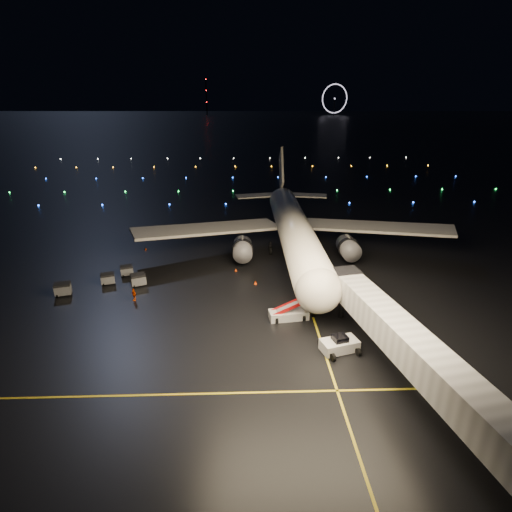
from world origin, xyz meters
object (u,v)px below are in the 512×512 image
at_px(baggage_cart_2, 127,271).
at_px(baggage_cart_3, 63,289).
at_px(crew_c, 134,295).
at_px(baggage_cart_1, 108,279).
at_px(pushback_tug, 340,343).
at_px(baggage_cart_0, 138,280).
at_px(airliner, 293,207).
at_px(belt_loader, 289,306).

height_order(baggage_cart_2, baggage_cart_3, baggage_cart_3).
distance_m(crew_c, baggage_cart_1, 7.50).
height_order(pushback_tug, baggage_cart_0, pushback_tug).
distance_m(pushback_tug, baggage_cart_3, 38.13).
relative_size(airliner, baggage_cart_1, 29.17).
bearing_deg(pushback_tug, baggage_cart_3, 141.42).
relative_size(airliner, baggage_cart_0, 26.71).
distance_m(pushback_tug, crew_c, 27.97).
bearing_deg(baggage_cart_1, baggage_cart_3, -165.08).
distance_m(crew_c, baggage_cart_2, 9.05).
relative_size(airliner, crew_c, 31.53).
xyz_separation_m(pushback_tug, baggage_cart_0, (-25.58, 17.27, -0.06)).
distance_m(airliner, baggage_cart_1, 32.47).
height_order(pushback_tug, baggage_cart_3, pushback_tug).
relative_size(pushback_tug, baggage_cart_3, 1.89).
distance_m(baggage_cart_2, baggage_cart_3, 9.55).
bearing_deg(airliner, belt_loader, -97.30).
bearing_deg(baggage_cart_3, belt_loader, -29.62).
distance_m(airliner, pushback_tug, 32.25).
bearing_deg(crew_c, airliner, 84.01).
bearing_deg(baggage_cart_0, baggage_cart_1, 148.78).
xyz_separation_m(baggage_cart_1, baggage_cart_2, (1.95, 3.02, -0.03)).
distance_m(airliner, baggage_cart_0, 28.80).
height_order(airliner, baggage_cart_1, airliner).
relative_size(belt_loader, baggage_cart_0, 3.39).
relative_size(baggage_cart_1, baggage_cart_2, 1.04).
bearing_deg(belt_loader, crew_c, 157.30).
relative_size(pushback_tug, baggage_cart_2, 2.17).
distance_m(baggage_cart_0, baggage_cart_1, 4.65).
xyz_separation_m(airliner, baggage_cart_0, (-24.07, -14.20, -6.98)).
relative_size(belt_loader, baggage_cart_1, 3.70).
bearing_deg(baggage_cart_3, airliner, 10.79).
bearing_deg(baggage_cart_3, baggage_cart_0, 0.05).
relative_size(crew_c, baggage_cart_1, 0.93).
bearing_deg(baggage_cart_3, pushback_tug, -38.25).
distance_m(belt_loader, baggage_cart_0, 23.27).
bearing_deg(baggage_cart_0, belt_loader, -49.06).
bearing_deg(baggage_cart_2, baggage_cart_0, -73.21).
xyz_separation_m(baggage_cart_1, baggage_cart_3, (-5.09, -3.43, 0.08)).
xyz_separation_m(belt_loader, baggage_cart_3, (-30.57, 7.47, -0.82)).
relative_size(pushback_tug, baggage_cart_1, 2.08).
bearing_deg(pushback_tug, crew_c, 137.23).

